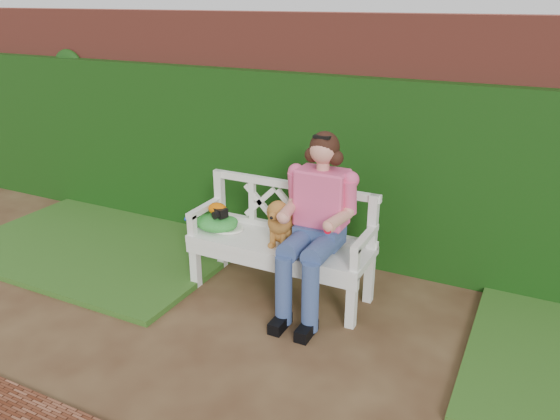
% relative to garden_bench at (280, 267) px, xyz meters
% --- Properties ---
extents(ground, '(60.00, 60.00, 0.00)m').
position_rel_garden_bench_xyz_m(ground, '(0.43, -0.82, -0.24)').
color(ground, '#3F2516').
extents(brick_wall, '(10.00, 0.30, 2.20)m').
position_rel_garden_bench_xyz_m(brick_wall, '(0.43, 1.08, 0.86)').
color(brick_wall, brown).
rests_on(brick_wall, ground).
extents(ivy_hedge, '(10.00, 0.18, 1.70)m').
position_rel_garden_bench_xyz_m(ivy_hedge, '(0.43, 0.86, 0.61)').
color(ivy_hedge, '#16380F').
rests_on(ivy_hedge, ground).
extents(grass_left, '(2.60, 2.00, 0.05)m').
position_rel_garden_bench_xyz_m(grass_left, '(-1.97, 0.08, -0.21)').
color(grass_left, '#215414').
rests_on(grass_left, ground).
extents(garden_bench, '(1.60, 0.65, 0.48)m').
position_rel_garden_bench_xyz_m(garden_bench, '(0.00, 0.00, 0.00)').
color(garden_bench, white).
rests_on(garden_bench, ground).
extents(seated_woman, '(0.76, 0.90, 1.39)m').
position_rel_garden_bench_xyz_m(seated_woman, '(0.34, -0.02, 0.46)').
color(seated_woman, '#FF646A').
rests_on(seated_woman, ground).
extents(dog, '(0.27, 0.36, 0.39)m').
position_rel_garden_bench_xyz_m(dog, '(0.04, -0.02, 0.44)').
color(dog, olive).
rests_on(dog, garden_bench).
extents(tennis_racket, '(0.66, 0.47, 0.03)m').
position_rel_garden_bench_xyz_m(tennis_racket, '(-0.55, 0.01, 0.25)').
color(tennis_racket, white).
rests_on(tennis_racket, garden_bench).
extents(green_bag, '(0.46, 0.42, 0.13)m').
position_rel_garden_bench_xyz_m(green_bag, '(-0.59, -0.03, 0.30)').
color(green_bag, '#256B19').
rests_on(green_bag, garden_bench).
extents(camera_item, '(0.13, 0.12, 0.08)m').
position_rel_garden_bench_xyz_m(camera_item, '(-0.54, -0.04, 0.41)').
color(camera_item, black).
rests_on(camera_item, green_bag).
extents(baseball_glove, '(0.18, 0.15, 0.11)m').
position_rel_garden_bench_xyz_m(baseball_glove, '(-0.58, -0.01, 0.42)').
color(baseball_glove, '#D15F03').
rests_on(baseball_glove, green_bag).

